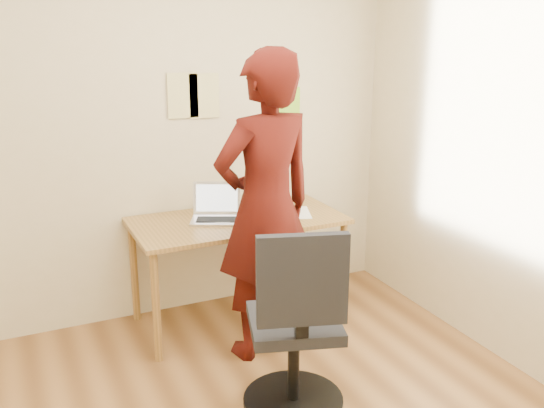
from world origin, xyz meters
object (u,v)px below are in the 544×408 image
laptop (216,212)px  person (266,208)px  office_chair (296,335)px  desk (238,231)px  phone (273,224)px

laptop → person: bearing=-49.7°
laptop → office_chair: (0.01, -1.16, -0.34)m
desk → laptop: laptop is taller
laptop → phone: 0.40m
desk → laptop: size_ratio=3.44×
office_chair → person: (0.12, 0.65, 0.49)m
desk → laptop: (-0.13, 0.05, 0.14)m
laptop → office_chair: bearing=-64.4°
phone → person: size_ratio=0.07×
phone → person: 0.35m
office_chair → phone: bearing=89.7°
person → laptop: bearing=-84.0°
person → desk: bearing=-98.6°
desk → office_chair: office_chair is taller
office_chair → person: bearing=96.4°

